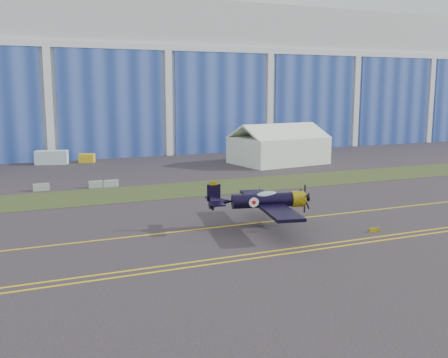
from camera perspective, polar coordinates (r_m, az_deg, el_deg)
name	(u,v)px	position (r m, az deg, el deg)	size (l,w,h in m)	color
ground	(103,225)	(50.81, -13.07, -4.92)	(260.00, 260.00, 0.00)	#342D32
grass_median	(81,197)	(64.31, -15.31, -1.95)	(260.00, 10.00, 0.02)	#475128
hangar	(38,79)	(120.62, -19.59, 10.22)	(220.00, 45.70, 30.00)	silver
taxiway_centreline	(113,239)	(46.06, -11.94, -6.37)	(200.00, 0.20, 0.02)	yellow
edge_line_near	(141,274)	(37.22, -8.98, -10.17)	(80.00, 0.20, 0.02)	yellow
edge_line_far	(138,269)	(38.13, -9.36, -9.69)	(80.00, 0.20, 0.02)	yellow
guard_board_right	(374,230)	(49.10, 16.04, -5.34)	(1.20, 0.15, 0.35)	yellow
warbird	(263,200)	(48.18, 4.24, -2.35)	(13.16, 14.90, 3.86)	black
tent	(278,143)	(91.28, 5.95, 3.87)	(16.31, 12.89, 6.96)	white
shipping_container	(52,157)	(94.82, -18.25, 2.25)	(5.38, 2.15, 2.33)	silver
tug	(87,158)	(95.41, -14.69, 2.21)	(2.60, 1.62, 1.52)	yellow
gse_box	(301,149)	(107.78, 8.39, 3.28)	(2.74, 1.46, 1.65)	#8E83A2
barrier_a	(41,187)	(70.16, -19.28, -0.85)	(2.00, 0.60, 0.90)	gray
barrier_b	(97,184)	(70.21, -13.70, -0.57)	(2.00, 0.60, 0.90)	#8DA092
barrier_c	(111,183)	(70.44, -12.23, -0.48)	(2.00, 0.60, 0.90)	gray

